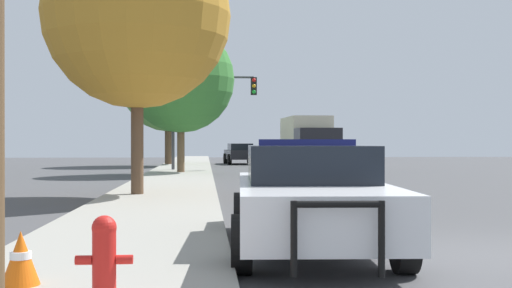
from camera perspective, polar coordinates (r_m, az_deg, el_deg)
The scene contains 12 objects.
ground_plane at distance 9.25m, azimuth 20.93°, elevation -9.28°, with size 110.00×110.00×0.00m, color #474749.
sidewalk_left at distance 8.45m, azimuth -12.64°, elevation -9.74°, with size 3.00×110.00×0.13m.
police_car at distance 9.06m, azimuth 4.67°, elevation -4.48°, with size 2.33×5.30×1.56m.
fire_hydrant at distance 5.75m, azimuth -13.34°, elevation -9.71°, with size 0.49×0.21×0.76m.
traffic_light at distance 32.62m, azimuth -4.27°, elevation 3.84°, with size 4.32×0.35×4.84m.
car_background_distant at distance 43.82m, azimuth -1.46°, elevation -0.81°, with size 2.17×4.35×1.41m.
car_background_oncoming at distance 31.38m, azimuth 5.64°, elevation -1.20°, with size 2.20×4.73×1.45m.
box_truck at distance 40.18m, azimuth 4.63°, elevation 0.40°, with size 2.79×8.04×3.10m.
tree_sidewalk_far at distance 40.87m, azimuth -7.79°, elevation 5.23°, with size 5.90×5.90×7.94m.
tree_sidewalk_near at distance 17.75m, azimuth -10.52°, elevation 11.18°, with size 5.01×5.01×7.29m.
tree_sidewalk_mid at distance 29.93m, azimuth -6.70°, elevation 5.73°, with size 4.96×4.96×6.77m.
traffic_cone at distance 6.72m, azimuth -20.19°, elevation -9.47°, with size 0.37×0.37×0.53m.
Camera 1 is at (-3.93, -8.24, 1.52)m, focal length 45.00 mm.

